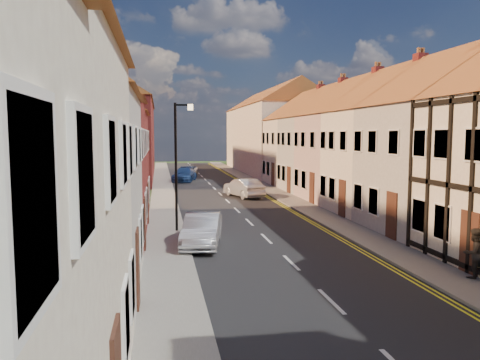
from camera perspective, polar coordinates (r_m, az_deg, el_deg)
name	(u,v)px	position (r m, az deg, el deg)	size (l,w,h in m)	color
road	(228,201)	(32.70, -1.52, -2.61)	(7.00, 90.00, 0.02)	black
pavement_left	(164,202)	(32.36, -9.26, -2.67)	(1.80, 90.00, 0.12)	#9E978F
pavement_right	(288,199)	(33.61, 5.93, -2.33)	(1.80, 90.00, 0.12)	#9E978F
cottage_r_white_near	(458,138)	(24.50, 25.01, 4.62)	(8.30, 6.00, 9.00)	beige
cottage_r_cream_mid	(400,138)	(29.10, 18.93, 4.92)	(8.30, 5.20, 9.00)	white
cottage_r_pink	(361,137)	(33.94, 14.53, 5.08)	(8.30, 6.00, 9.00)	tan
cottage_r_white_far	(333,137)	(38.93, 11.25, 5.19)	(8.30, 5.20, 9.00)	beige
cottage_r_cream_far	(312,137)	(44.01, 8.72, 5.26)	(8.30, 6.00, 9.00)	white
cottage_l_brick_mid	(43,138)	(20.61, -22.90, 4.78)	(8.30, 5.70, 9.10)	maroon
cottage_l_pink	(70,140)	(26.30, -20.04, 4.61)	(8.30, 6.30, 8.80)	maroon
block_right_far	(272,129)	(58.72, 3.96, 6.16)	(8.30, 24.20, 10.50)	white
block_left_far	(115,129)	(52.25, -15.00, 6.07)	(8.30, 24.20, 10.50)	maroon
lamppost	(178,158)	(22.08, -7.60, 2.62)	(0.88, 0.15, 6.00)	black
car_mid	(202,230)	(19.72, -4.65, -6.10)	(1.42, 4.08, 1.34)	#B4B6BC
car_far	(185,174)	(46.96, -6.77, 0.67)	(1.93, 4.76, 1.38)	navy
car_distant	(187,170)	(53.73, -6.42, 1.16)	(1.91, 4.14, 1.15)	#ACAEB4
pedestrian_right	(474,253)	(16.68, 26.63, -7.96)	(0.78, 0.60, 1.60)	black
car_mid_b	(244,188)	(34.81, 0.44, -0.96)	(1.48, 4.25, 1.40)	#B8BBC0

